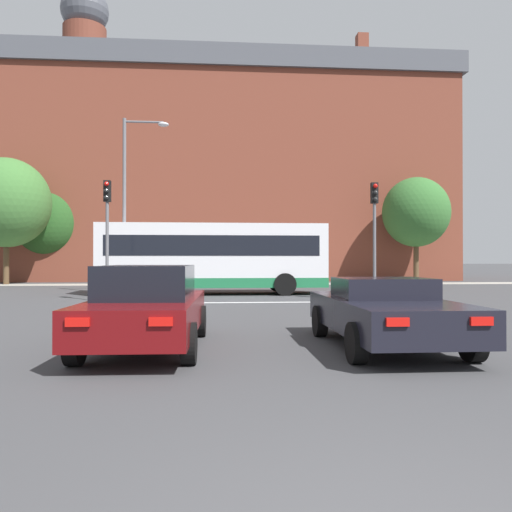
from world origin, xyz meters
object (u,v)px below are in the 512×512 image
object	(u,v)px
bus_crossing_lead	(213,257)
pedestrian_walking_east	(197,269)
car_saloon_left	(148,307)
traffic_light_far_right	(320,245)
street_lamp_junction	(131,188)
traffic_light_near_right	(375,222)
car_roadster_right	(385,312)
pedestrian_waiting	(143,269)
traffic_light_near_left	(107,221)
traffic_light_far_left	(152,243)

from	to	relation	value
bus_crossing_lead	pedestrian_walking_east	world-z (taller)	bus_crossing_lead
car_saloon_left	traffic_light_far_right	xyz separation A→B (m)	(7.84, 22.80, 1.79)
car_saloon_left	traffic_light_far_right	world-z (taller)	traffic_light_far_right
traffic_light_far_right	street_lamp_junction	xyz separation A→B (m)	(-10.58, -8.33, 2.37)
traffic_light_near_right	pedestrian_walking_east	size ratio (longest dim) A/B	2.71
car_roadster_right	pedestrian_waiting	distance (m)	26.00
traffic_light_near_left	traffic_light_far_left	size ratio (longest dim) A/B	1.17
car_saloon_left	pedestrian_walking_east	xyz separation A→B (m)	(-0.06, 23.41, 0.24)
traffic_light_near_left	pedestrian_waiting	world-z (taller)	traffic_light_near_left
traffic_light_far_right	car_saloon_left	bearing A→B (deg)	-108.98
car_roadster_right	bus_crossing_lead	world-z (taller)	bus_crossing_lead
bus_crossing_lead	traffic_light_near_left	size ratio (longest dim) A/B	2.25
street_lamp_junction	pedestrian_waiting	distance (m)	10.89
traffic_light_near_left	traffic_light_near_right	distance (m)	10.18
traffic_light_near_right	bus_crossing_lead	bearing A→B (deg)	144.52
traffic_light_near_left	street_lamp_junction	distance (m)	4.73
traffic_light_far_left	pedestrian_walking_east	xyz separation A→B (m)	(2.81, 0.32, -1.66)
street_lamp_junction	pedestrian_walking_east	bearing A→B (deg)	73.35
car_saloon_left	traffic_light_far_right	size ratio (longest dim) A/B	1.22
traffic_light_far_right	traffic_light_far_left	world-z (taller)	traffic_light_far_left
bus_crossing_lead	traffic_light_near_left	xyz separation A→B (m)	(-3.95, -4.08, 1.32)
car_saloon_left	traffic_light_near_left	xyz separation A→B (m)	(-2.90, 10.12, 2.30)
street_lamp_junction	car_roadster_right	bearing A→B (deg)	-64.44
traffic_light_far_left	traffic_light_near_right	distance (m)	16.76
traffic_light_far_right	street_lamp_junction	distance (m)	13.67
traffic_light_far_left	street_lamp_junction	world-z (taller)	street_lamp_junction
car_roadster_right	street_lamp_junction	size ratio (longest dim) A/B	0.55
traffic_light_far_right	street_lamp_junction	size ratio (longest dim) A/B	0.46
pedestrian_waiting	traffic_light_far_left	bearing A→B (deg)	141.13
traffic_light_far_right	pedestrian_waiting	bearing A→B (deg)	171.23
car_saloon_left	traffic_light_near_right	bearing A→B (deg)	54.87
traffic_light_far_left	traffic_light_near_right	xyz separation A→B (m)	(10.16, -13.33, 0.39)
traffic_light_far_left	bus_crossing_lead	bearing A→B (deg)	-66.15
car_roadster_right	pedestrian_waiting	size ratio (longest dim) A/B	2.68
car_roadster_right	pedestrian_walking_east	world-z (taller)	pedestrian_walking_east
traffic_light_near_right	pedestrian_walking_east	xyz separation A→B (m)	(-7.35, 13.64, -2.06)
car_roadster_right	traffic_light_far_left	distance (m)	24.41
car_roadster_right	bus_crossing_lead	size ratio (longest dim) A/B	0.43
traffic_light_near_right	pedestrian_walking_east	distance (m)	15.63
car_roadster_right	street_lamp_junction	world-z (taller)	street_lamp_junction
pedestrian_waiting	traffic_light_near_right	bearing A→B (deg)	148.91
traffic_light_far_left	street_lamp_junction	distance (m)	8.91
bus_crossing_lead	street_lamp_junction	distance (m)	4.95
car_saloon_left	pedestrian_waiting	world-z (taller)	pedestrian_waiting
bus_crossing_lead	traffic_light_near_left	bearing A→B (deg)	135.92
car_saloon_left	traffic_light_far_right	distance (m)	24.18
bus_crossing_lead	traffic_light_far_left	xyz separation A→B (m)	(-3.93, 8.89, 0.92)
car_saloon_left	pedestrian_walking_east	distance (m)	23.41
traffic_light_far_right	pedestrian_waiting	xyz separation A→B (m)	(-11.53, 1.78, -1.57)
pedestrian_walking_east	street_lamp_junction	bearing A→B (deg)	-36.39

